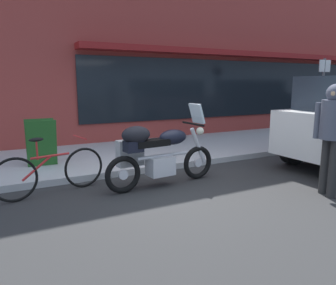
{
  "coord_description": "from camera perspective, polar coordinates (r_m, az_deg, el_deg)",
  "views": [
    {
      "loc": [
        -2.53,
        -4.55,
        1.74
      ],
      "look_at": [
        0.03,
        0.39,
        0.7
      ],
      "focal_mm": 34.29,
      "sensor_mm": 36.0,
      "label": 1
    }
  ],
  "objects": [
    {
      "name": "ground_plane",
      "position": [
        5.49,
        1.57,
        -7.9
      ],
      "size": [
        80.0,
        80.0,
        0.0
      ],
      "primitive_type": "plane",
      "color": "#2C2C2C"
    },
    {
      "name": "storefront_building",
      "position": [
        12.98,
        20.42,
        19.19
      ],
      "size": [
        21.64,
        0.9,
        7.84
      ],
      "color": "#983731",
      "rests_on": "ground_plane"
    },
    {
      "name": "touring_motorcycle",
      "position": [
        5.38,
        -2.31,
        -1.7
      ],
      "size": [
        2.09,
        0.62,
        1.38
      ],
      "color": "black",
      "rests_on": "ground_plane"
    },
    {
      "name": "parked_bicycle",
      "position": [
        5.37,
        -20.08,
        -4.84
      ],
      "size": [
        1.73,
        0.55,
        0.93
      ],
      "color": "black",
      "rests_on": "ground_plane"
    },
    {
      "name": "pedestrian_walking",
      "position": [
        5.45,
        27.27,
        2.55
      ],
      "size": [
        0.48,
        0.54,
        1.73
      ],
      "color": "#262626",
      "rests_on": "ground_plane"
    },
    {
      "name": "sandwich_board_sign",
      "position": [
        6.78,
        -21.6,
        -0.01
      ],
      "size": [
        0.55,
        0.41,
        0.91
      ],
      "color": "#1E511E",
      "rests_on": "sidewalk_curb"
    },
    {
      "name": "parking_sign_pole",
      "position": [
        10.03,
        25.69,
        8.03
      ],
      "size": [
        0.44,
        0.07,
        2.28
      ],
      "color": "#59595B",
      "rests_on": "sidewalk_curb"
    }
  ]
}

